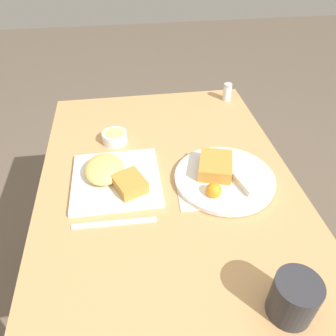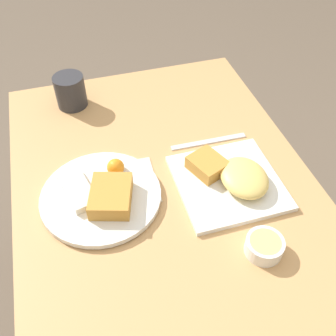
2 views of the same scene
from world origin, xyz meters
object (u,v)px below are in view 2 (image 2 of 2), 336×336
(sauce_ramekin, at_px, (264,246))
(plate_oval_far, at_px, (102,194))
(plate_square_near, at_px, (231,178))
(butter_knife, at_px, (209,142))
(coffee_mug, at_px, (70,91))

(sauce_ramekin, bearing_deg, plate_oval_far, 51.79)
(sauce_ramekin, bearing_deg, plate_square_near, -2.22)
(butter_knife, bearing_deg, plate_square_near, 90.61)
(plate_oval_far, distance_m, sauce_ramekin, 0.40)
(plate_oval_far, relative_size, sauce_ramekin, 3.52)
(sauce_ramekin, relative_size, butter_knife, 0.38)
(plate_square_near, xyz_separation_m, coffee_mug, (0.44, 0.34, 0.03))
(sauce_ramekin, bearing_deg, butter_knife, -1.59)
(plate_oval_far, relative_size, coffee_mug, 2.94)
(plate_square_near, height_order, plate_oval_far, plate_square_near)
(sauce_ramekin, distance_m, coffee_mug, 0.73)
(plate_oval_far, distance_m, coffee_mug, 0.40)
(plate_oval_far, bearing_deg, plate_square_near, -97.67)
(plate_oval_far, height_order, coffee_mug, coffee_mug)
(plate_square_near, distance_m, butter_knife, 0.16)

